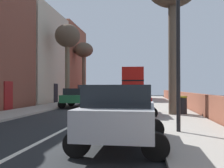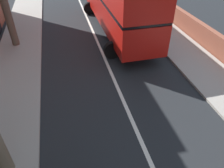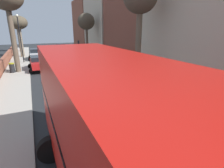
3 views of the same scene
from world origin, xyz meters
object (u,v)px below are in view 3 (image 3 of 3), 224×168
(parked_car_green_left_2, at_px, (98,69))
(street_tree_left_4, at_px, (140,2))
(parked_car_red_right_0, at_px, (39,62))
(lamppost_right, at_px, (20,35))
(street_tree_right_5, at_px, (18,26))
(street_tree_left_0, at_px, (86,22))
(parked_car_black_left_1, at_px, (61,47))
(parked_car_silver_right_3, at_px, (36,54))
(street_tree_right_1, at_px, (18,24))
(litter_bin_right, at_px, (12,68))

(parked_car_green_left_2, height_order, street_tree_left_4, street_tree_left_4)
(parked_car_red_right_0, bearing_deg, lamppost_right, -72.49)
(street_tree_left_4, distance_m, street_tree_right_5, 31.16)
(parked_car_red_right_0, distance_m, street_tree_left_0, 10.00)
(parked_car_black_left_1, height_order, parked_car_silver_right_3, parked_car_silver_right_3)
(street_tree_right_1, xyz_separation_m, lamppost_right, (-0.25, 5.77, -1.50))
(parked_car_black_left_1, height_order, street_tree_left_4, street_tree_left_4)
(street_tree_left_0, distance_m, litter_bin_right, 12.50)
(parked_car_black_left_1, bearing_deg, litter_bin_right, 64.24)
(parked_car_silver_right_3, bearing_deg, litter_bin_right, 71.18)
(parked_car_green_left_2, bearing_deg, street_tree_right_1, -67.87)
(street_tree_left_4, bearing_deg, litter_bin_right, -43.26)
(parked_car_red_right_0, xyz_separation_m, parked_car_green_left_2, (-5.00, 5.86, -0.02))
(parked_car_black_left_1, xyz_separation_m, street_tree_left_0, (-2.31, 10.67, 4.58))
(street_tree_left_4, bearing_deg, street_tree_right_5, -72.11)
(parked_car_silver_right_3, height_order, street_tree_right_5, street_tree_right_5)
(parked_car_red_right_0, distance_m, litter_bin_right, 2.85)
(parked_car_red_right_0, height_order, litter_bin_right, parked_car_red_right_0)
(street_tree_left_0, bearing_deg, litter_bin_right, 28.54)
(parked_car_black_left_1, height_order, street_tree_right_1, street_tree_right_1)
(parked_car_black_left_1, bearing_deg, street_tree_right_1, 31.10)
(parked_car_red_right_0, distance_m, parked_car_black_left_1, 16.50)
(street_tree_right_1, bearing_deg, street_tree_right_5, -86.88)
(street_tree_left_0, bearing_deg, parked_car_green_left_2, 78.03)
(parked_car_red_right_0, relative_size, street_tree_left_0, 0.65)
(parked_car_silver_right_3, relative_size, litter_bin_right, 3.85)
(street_tree_left_0, height_order, street_tree_right_5, street_tree_left_0)
(parked_car_black_left_1, relative_size, street_tree_left_4, 0.53)
(street_tree_right_1, height_order, litter_bin_right, street_tree_right_1)
(parked_car_silver_right_3, relative_size, street_tree_left_4, 0.51)
(parked_car_green_left_2, relative_size, lamppost_right, 0.65)
(parked_car_black_left_1, bearing_deg, street_tree_right_5, -29.07)
(litter_bin_right, bearing_deg, street_tree_right_5, -90.83)
(litter_bin_right, bearing_deg, street_tree_left_0, -151.46)
(street_tree_right_1, relative_size, litter_bin_right, 6.28)
(parked_car_silver_right_3, bearing_deg, street_tree_right_5, -78.31)
(parked_car_red_right_0, bearing_deg, street_tree_right_1, -79.88)
(parked_car_red_right_0, relative_size, parked_car_black_left_1, 1.05)
(parked_car_red_right_0, xyz_separation_m, street_tree_left_0, (-7.32, -5.05, 4.59))
(parked_car_green_left_2, relative_size, street_tree_right_1, 0.63)
(parked_car_green_left_2, xyz_separation_m, parked_car_silver_right_3, (5.00, -13.64, 0.05))
(street_tree_right_1, height_order, lamppost_right, street_tree_right_1)
(street_tree_left_4, height_order, litter_bin_right, street_tree_left_4)
(parked_car_red_right_0, xyz_separation_m, parked_car_black_left_1, (-5.00, -15.72, 0.01))
(parked_car_silver_right_3, height_order, street_tree_left_0, street_tree_left_0)
(parked_car_red_right_0, distance_m, street_tree_left_4, 13.27)
(parked_car_black_left_1, relative_size, street_tree_right_1, 0.64)
(parked_car_red_right_0, distance_m, street_tree_right_5, 20.48)
(parked_car_silver_right_3, relative_size, street_tree_right_1, 0.61)
(street_tree_right_1, bearing_deg, parked_car_red_right_0, 100.12)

